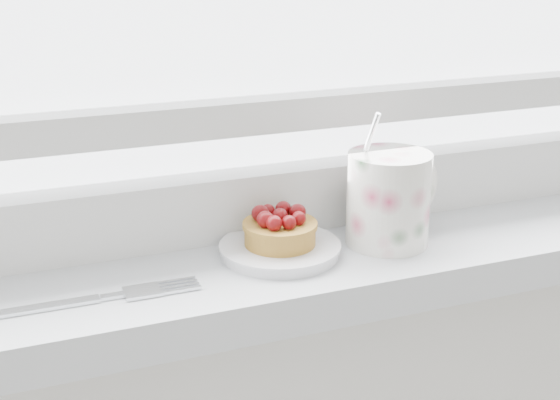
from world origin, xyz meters
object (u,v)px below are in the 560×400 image
raspberry_tart (280,228)px  floral_mug (390,196)px  saucer (280,249)px  fork (79,302)px

raspberry_tart → floral_mug: floral_mug is taller
saucer → raspberry_tart: bearing=147.4°
floral_mug → fork: floral_mug is taller
floral_mug → fork: 0.33m
fork → floral_mug: bearing=4.5°
saucer → fork: (-0.21, -0.04, -0.00)m
saucer → floral_mug: floral_mug is taller
raspberry_tart → fork: (-0.21, -0.04, -0.03)m
raspberry_tart → floral_mug: (0.12, -0.01, 0.02)m
floral_mug → fork: bearing=-175.5°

